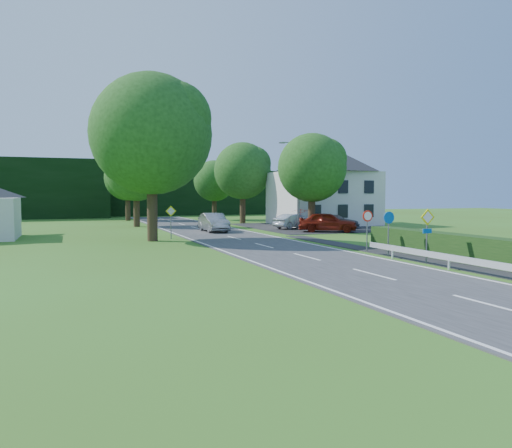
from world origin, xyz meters
name	(u,v)px	position (x,y,z in m)	size (l,w,h in m)	color
ground	(491,306)	(0.00, 0.00, 0.00)	(160.00, 160.00, 0.00)	#3C5F1B
road	(253,243)	(0.00, 20.00, 0.02)	(7.00, 80.00, 0.04)	#323235
parking_pad	(320,227)	(12.00, 33.00, 0.02)	(14.00, 16.00, 0.04)	black
line_edge_left	(206,244)	(-3.25, 20.00, 0.04)	(0.12, 80.00, 0.01)	white
line_edge_right	(297,241)	(3.25, 20.00, 0.04)	(0.12, 80.00, 0.01)	white
line_centre	(253,243)	(0.00, 20.00, 0.04)	(0.12, 80.00, 0.01)	white
tree_main	(152,157)	(-6.00, 24.00, 5.82)	(9.40, 9.40, 11.64)	#1C4314
tree_left_far	(136,184)	(-5.00, 40.00, 4.29)	(7.00, 7.00, 8.58)	#1C4314
tree_right_far	(243,183)	(7.00, 42.00, 4.54)	(7.40, 7.40, 9.09)	#1C4314
tree_left_back	(128,188)	(-4.50, 52.00, 4.04)	(6.60, 6.60, 8.07)	#1C4314
tree_right_back	(214,190)	(6.00, 50.00, 3.78)	(6.20, 6.20, 7.56)	#1C4314
tree_right_mid	(312,183)	(8.50, 28.00, 4.29)	(7.00, 7.00, 8.58)	#1C4314
treeline_right	(198,193)	(8.00, 66.00, 3.50)	(30.00, 5.00, 7.00)	black
house_white	(323,183)	(14.00, 36.00, 4.41)	(10.60, 8.40, 8.60)	silver
streetlight	(297,181)	(8.06, 30.00, 4.46)	(2.03, 0.18, 8.00)	slate
sign_priority_right	(427,226)	(4.30, 7.98, 1.80)	(0.78, 0.09, 2.59)	slate
sign_roundabout	(389,225)	(4.30, 10.98, 1.67)	(0.64, 0.08, 2.37)	slate
sign_speed_limit	(367,221)	(4.30, 12.97, 1.77)	(0.64, 0.11, 2.37)	slate
sign_priority_left	(171,216)	(-4.50, 24.98, 1.72)	(0.78, 0.09, 2.44)	slate
moving_car	(214,222)	(0.30, 30.49, 0.84)	(1.69, 4.85, 1.60)	#A0A0A5
motorcycle	(200,224)	(0.13, 34.42, 0.49)	(0.59, 1.70, 0.90)	black
parked_car_red	(328,222)	(9.33, 26.62, 0.89)	(2.00, 4.97, 1.69)	maroon
parked_car_silver_a	(294,221)	(8.40, 31.49, 0.73)	(1.46, 4.18, 1.38)	#B6B6BB
parked_car_grey	(335,222)	(12.04, 30.01, 0.70)	(1.86, 4.56, 1.32)	#4D4C51
parked_car_silver_b	(332,218)	(13.92, 34.00, 0.82)	(2.59, 5.61, 1.56)	#BBBBC3
parasol	(301,218)	(9.23, 31.59, 0.98)	(2.05, 2.09, 1.88)	#A21F0D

